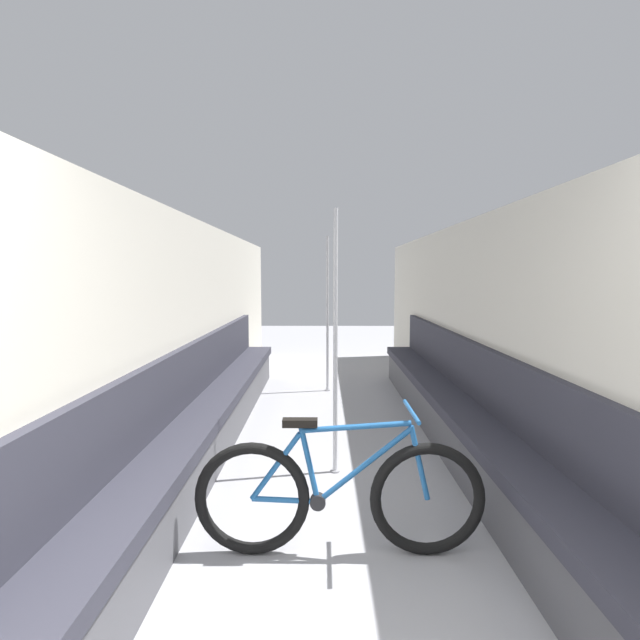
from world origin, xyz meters
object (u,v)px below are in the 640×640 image
bicycle (339,496)px  grab_pole_near (328,317)px  grab_pole_far (335,346)px  bench_seat_row_right (458,414)px  bench_seat_row_left (210,414)px

bicycle → grab_pole_near: 4.20m
grab_pole_near → grab_pole_far: bearing=-89.4°
bicycle → grab_pole_far: (0.00, 1.22, 0.70)m
bicycle → grab_pole_near: bearing=101.4°
bicycle → grab_pole_far: 1.41m
bench_seat_row_right → grab_pole_near: (-1.19, 2.36, 0.71)m
bicycle → grab_pole_near: (-0.03, 4.14, 0.70)m
bicycle → grab_pole_far: grab_pole_far is taller
bench_seat_row_right → grab_pole_near: bearing=116.7°
grab_pole_near → bicycle: bearing=-89.6°
bench_seat_row_right → grab_pole_near: 2.74m
bicycle → bench_seat_row_left: bearing=134.0°
grab_pole_far → bench_seat_row_left: bearing=154.6°
grab_pole_far → grab_pole_near: bearing=90.6°
bicycle → grab_pole_near: size_ratio=0.78×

